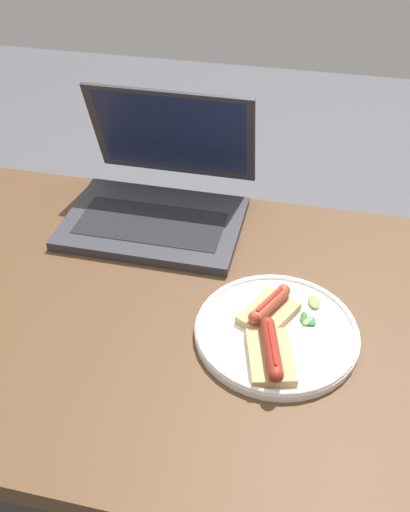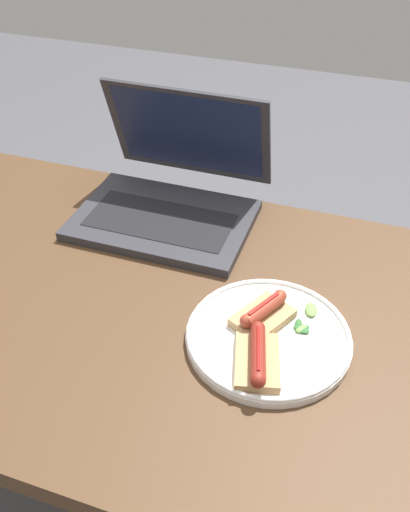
% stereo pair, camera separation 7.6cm
% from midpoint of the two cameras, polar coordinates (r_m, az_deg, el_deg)
% --- Properties ---
extents(desk, '(1.34, 0.69, 0.72)m').
position_cam_midpoint_polar(desk, '(0.97, -1.55, -7.52)').
color(desk, '#4C331E').
rests_on(desk, ground_plane).
extents(laptop, '(0.33, 0.30, 0.23)m').
position_cam_midpoint_polar(laptop, '(1.11, -1.47, 6.14)').
color(laptop, '#2D2D33').
rests_on(laptop, desk).
extents(plate, '(0.25, 0.25, 0.02)m').
position_cam_midpoint_polar(plate, '(0.87, 8.89, -8.04)').
color(plate, white).
rests_on(plate, desk).
extents(sausage_toast_left, '(0.10, 0.11, 0.04)m').
position_cam_midpoint_polar(sausage_toast_left, '(0.88, 8.34, -5.77)').
color(sausage_toast_left, tan).
rests_on(sausage_toast_left, plate).
extents(sausage_toast_middle, '(0.09, 0.11, 0.04)m').
position_cam_midpoint_polar(sausage_toast_middle, '(0.82, 7.99, -10.19)').
color(sausage_toast_middle, tan).
rests_on(sausage_toast_middle, plate).
extents(salad_pile, '(0.03, 0.07, 0.01)m').
position_cam_midpoint_polar(salad_pile, '(0.90, 12.45, -6.31)').
color(salad_pile, '#2D662D').
rests_on(salad_pile, plate).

